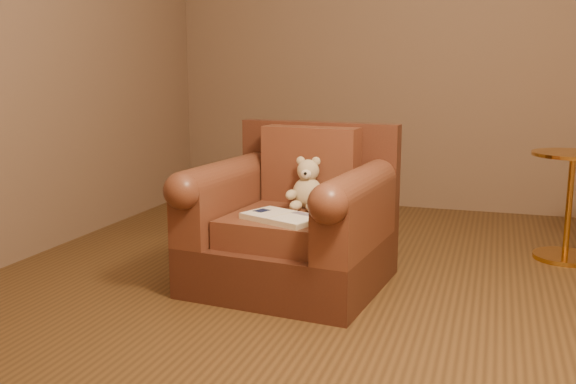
% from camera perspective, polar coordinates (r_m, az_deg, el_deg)
% --- Properties ---
extents(floor, '(4.00, 4.00, 0.00)m').
position_cam_1_polar(floor, '(3.31, 7.29, -8.34)').
color(floor, '#54391D').
rests_on(floor, ground).
extents(armchair, '(0.97, 0.93, 0.80)m').
position_cam_1_polar(armchair, '(3.26, 0.52, -2.85)').
color(armchair, '#482418').
rests_on(armchair, floor).
extents(teddy_bear, '(0.20, 0.22, 0.27)m').
position_cam_1_polar(teddy_bear, '(3.27, 1.71, 0.31)').
color(teddy_bear, tan).
rests_on(teddy_bear, armchair).
extents(guidebook, '(0.41, 0.34, 0.03)m').
position_cam_1_polar(guidebook, '(3.02, -0.55, -2.27)').
color(guidebook, beige).
rests_on(guidebook, armchair).
extents(side_table, '(0.45, 0.45, 0.62)m').
position_cam_1_polar(side_table, '(4.00, 23.73, -0.85)').
color(side_table, gold).
rests_on(side_table, floor).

